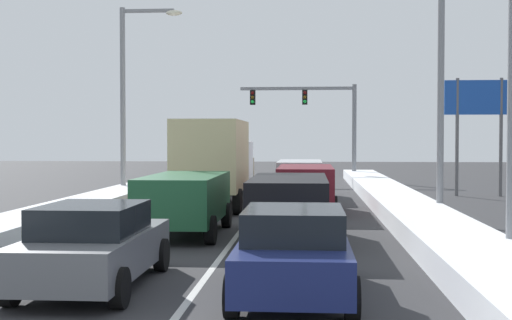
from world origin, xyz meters
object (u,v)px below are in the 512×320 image
object	(u,v)px
suv_green_center_lane_second	(185,198)
box_truck_center_lane_third	(215,159)
sedan_navy_right_lane_nearest	(294,252)
suv_tan_center_lane_fourth	(231,172)
suv_silver_right_lane_fourth	(300,175)
street_lamp_left_mid	(131,86)
sedan_gray_center_lane_nearest	(94,245)
street_lamp_right_mid	(431,56)
traffic_light_gantry	(318,111)
suv_black_right_lane_second	(289,202)
suv_maroon_right_lane_third	(306,184)
roadside_sign_right	(479,110)
street_lamp_right_near	(497,16)

from	to	relation	value
suv_green_center_lane_second	box_truck_center_lane_third	size ratio (longest dim) A/B	0.68
sedan_navy_right_lane_nearest	suv_tan_center_lane_fourth	bearing A→B (deg)	99.16
suv_silver_right_lane_fourth	street_lamp_left_mid	xyz separation A→B (m)	(-7.06, -2.88, 3.88)
sedan_gray_center_lane_nearest	street_lamp_left_mid	bearing A→B (deg)	102.31
sedan_navy_right_lane_nearest	street_lamp_right_mid	bearing A→B (deg)	69.59
suv_silver_right_lane_fourth	traffic_light_gantry	size ratio (longest dim) A/B	0.65
suv_black_right_lane_second	traffic_light_gantry	size ratio (longest dim) A/B	0.65
suv_maroon_right_lane_third	street_lamp_left_mid	distance (m)	9.02
sedan_gray_center_lane_nearest	box_truck_center_lane_third	size ratio (longest dim) A/B	0.62
suv_green_center_lane_second	street_lamp_right_mid	xyz separation A→B (m)	(7.37, 3.96, 4.36)
suv_silver_right_lane_fourth	sedan_gray_center_lane_nearest	size ratio (longest dim) A/B	1.09
suv_black_right_lane_second	suv_silver_right_lane_fourth	world-z (taller)	same
traffic_light_gantry	street_lamp_right_mid	distance (m)	22.49
suv_green_center_lane_second	roadside_sign_right	size ratio (longest dim) A/B	0.89
suv_tan_center_lane_fourth	roadside_sign_right	bearing A→B (deg)	-6.47
sedan_navy_right_lane_nearest	suv_green_center_lane_second	distance (m)	7.96
suv_tan_center_lane_fourth	roadside_sign_right	size ratio (longest dim) A/B	0.89
suv_maroon_right_lane_third	suv_silver_right_lane_fourth	size ratio (longest dim) A/B	1.00
box_truck_center_lane_third	roadside_sign_right	bearing A→B (deg)	28.46
suv_black_right_lane_second	sedan_gray_center_lane_nearest	distance (m)	6.81
roadside_sign_right	suv_maroon_right_lane_third	bearing A→B (deg)	-136.22
box_truck_center_lane_third	roadside_sign_right	size ratio (longest dim) A/B	1.31
traffic_light_gantry	sedan_navy_right_lane_nearest	bearing A→B (deg)	-91.43
sedan_navy_right_lane_nearest	suv_silver_right_lane_fourth	distance (m)	19.91
suv_silver_right_lane_fourth	box_truck_center_lane_third	distance (m)	5.97
suv_maroon_right_lane_third	sedan_gray_center_lane_nearest	size ratio (longest dim) A/B	1.09
street_lamp_right_mid	suv_green_center_lane_second	bearing A→B (deg)	-151.76
box_truck_center_lane_third	suv_tan_center_lane_fourth	xyz separation A→B (m)	(-0.24, 7.58, -0.88)
suv_tan_center_lane_fourth	suv_black_right_lane_second	bearing A→B (deg)	-78.24
suv_tan_center_lane_fourth	street_lamp_right_near	size ratio (longest dim) A/B	0.56
sedan_gray_center_lane_nearest	roadside_sign_right	size ratio (longest dim) A/B	0.82
street_lamp_right_near	suv_silver_right_lane_fourth	bearing A→B (deg)	104.47
suv_black_right_lane_second	suv_silver_right_lane_fourth	size ratio (longest dim) A/B	1.00
traffic_light_gantry	suv_green_center_lane_second	bearing A→B (deg)	-98.74
suv_silver_right_lane_fourth	box_truck_center_lane_third	xyz separation A→B (m)	(-3.23, -4.94, 0.88)
box_truck_center_lane_third	roadside_sign_right	xyz separation A→B (m)	(11.53, 6.25, 2.12)
suv_tan_center_lane_fourth	street_lamp_right_mid	bearing A→B (deg)	-55.30
street_lamp_right_near	sedan_navy_right_lane_nearest	bearing A→B (deg)	-142.73
suv_maroon_right_lane_third	suv_silver_right_lane_fourth	bearing A→B (deg)	92.61
traffic_light_gantry	sedan_gray_center_lane_nearest	bearing A→B (deg)	-97.66
suv_black_right_lane_second	suv_silver_right_lane_fourth	xyz separation A→B (m)	(0.10, 13.55, 0.00)
traffic_light_gantry	suv_maroon_right_lane_third	bearing A→B (deg)	-92.04
suv_green_center_lane_second	roadside_sign_right	bearing A→B (deg)	50.87
suv_maroon_right_lane_third	street_lamp_right_near	size ratio (longest dim) A/B	0.56
suv_green_center_lane_second	sedan_navy_right_lane_nearest	bearing A→B (deg)	-66.38
sedan_navy_right_lane_nearest	box_truck_center_lane_third	distance (m)	15.38
sedan_navy_right_lane_nearest	roadside_sign_right	size ratio (longest dim) A/B	0.82
street_lamp_right_mid	roadside_sign_right	distance (m)	10.80
suv_silver_right_lane_fourth	street_lamp_left_mid	distance (m)	8.56
sedan_navy_right_lane_nearest	sedan_gray_center_lane_nearest	xyz separation A→B (m)	(-3.61, 0.44, 0.00)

